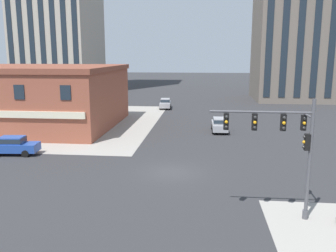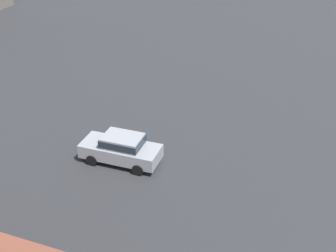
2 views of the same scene
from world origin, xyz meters
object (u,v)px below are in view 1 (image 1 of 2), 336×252
at_px(car_main_northbound_near, 165,103).
at_px(car_main_northbound_far, 13,145).
at_px(traffic_signal_main, 287,141).
at_px(car_main_southbound_near, 220,124).

bearing_deg(car_main_northbound_near, car_main_northbound_far, -109.47).
relative_size(traffic_signal_main, car_main_northbound_near, 1.50).
bearing_deg(car_main_northbound_far, car_main_southbound_near, 32.06).
xyz_separation_m(traffic_signal_main, car_main_northbound_far, (-21.94, 10.71, -3.50)).
bearing_deg(car_main_northbound_far, traffic_signal_main, -26.03).
relative_size(car_main_northbound_near, car_main_southbound_near, 1.02).
bearing_deg(car_main_northbound_near, car_main_southbound_near, -64.93).
bearing_deg(traffic_signal_main, car_main_northbound_near, 105.31).
xyz_separation_m(car_main_northbound_far, car_main_southbound_near, (19.25, 12.05, 0.00)).
xyz_separation_m(traffic_signal_main, car_main_northbound_near, (-11.23, 41.01, -3.50)).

